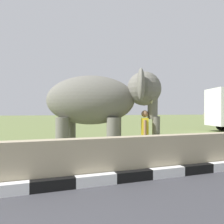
% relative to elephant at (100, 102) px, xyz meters
% --- Properties ---
extents(barrier_parapet, '(28.00, 0.36, 1.00)m').
position_rel_elephant_xyz_m(barrier_parapet, '(-1.70, -2.40, -1.46)').
color(barrier_parapet, tan).
rests_on(barrier_parapet, ground_plane).
extents(elephant, '(4.02, 3.25, 2.98)m').
position_rel_elephant_xyz_m(elephant, '(0.00, 0.00, 0.00)').
color(elephant, slate).
rests_on(elephant, ground_plane).
extents(person_handler, '(0.39, 0.65, 1.66)m').
position_rel_elephant_xyz_m(person_handler, '(1.37, -0.67, -1.03)').
color(person_handler, navy).
rests_on(person_handler, ground_plane).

